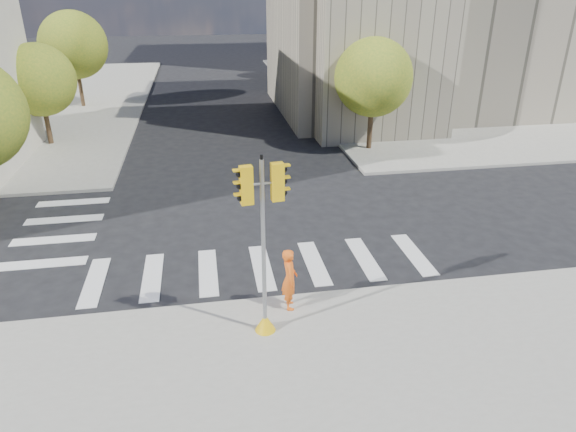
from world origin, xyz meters
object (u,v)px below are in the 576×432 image
object	(u,v)px
lamp_near	(361,57)
photographer	(290,279)
traffic_signal	(264,262)
lamp_far	(312,35)

from	to	relation	value
lamp_near	photographer	size ratio (longest dim) A/B	4.34
traffic_signal	photographer	bearing A→B (deg)	41.63
lamp_far	photographer	distance (m)	33.66
traffic_signal	lamp_far	bearing A→B (deg)	68.02
lamp_near	photographer	world-z (taller)	lamp_near
lamp_near	photographer	bearing A→B (deg)	-112.25
traffic_signal	photographer	world-z (taller)	traffic_signal
traffic_signal	lamp_near	bearing A→B (deg)	58.81
lamp_near	lamp_far	distance (m)	14.00
lamp_far	lamp_near	bearing A→B (deg)	-90.00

